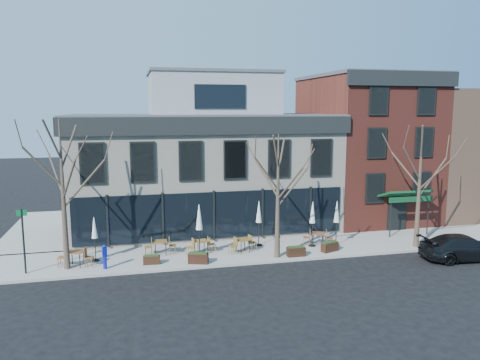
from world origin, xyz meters
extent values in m
plane|color=black|center=(0.00, 0.00, 0.00)|extent=(120.00, 120.00, 0.00)
cube|color=gray|center=(3.25, -2.15, 0.07)|extent=(33.50, 4.70, 0.15)
cube|color=gray|center=(-11.25, 6.00, 0.07)|extent=(4.50, 12.00, 0.15)
cube|color=beige|center=(0.00, 5.00, 4.00)|extent=(18.00, 10.00, 8.00)
cube|color=#47474C|center=(0.00, 5.00, 8.05)|extent=(18.30, 10.30, 0.30)
cube|color=black|center=(0.00, -0.12, 7.55)|extent=(18.30, 0.25, 1.10)
cube|color=black|center=(-9.12, 5.00, 7.55)|extent=(0.25, 10.30, 1.10)
cube|color=black|center=(0.00, -0.06, 1.90)|extent=(17.20, 0.12, 3.00)
cube|color=black|center=(-9.06, 4.00, 1.90)|extent=(0.12, 7.50, 3.00)
cube|color=gray|center=(1.00, 6.00, 9.60)|extent=(9.00, 6.50, 3.00)
cube|color=maroon|center=(13.00, 5.00, 5.50)|extent=(8.00, 10.00, 11.00)
cube|color=#47474C|center=(13.00, 5.00, 11.05)|extent=(8.20, 10.20, 0.25)
cube|color=black|center=(13.00, -0.12, 10.60)|extent=(8.20, 0.25, 1.00)
cube|color=#0C381E|center=(13.00, -0.85, 2.90)|extent=(3.20, 1.66, 0.67)
cube|color=black|center=(13.00, -0.05, 1.25)|extent=(1.40, 0.10, 2.50)
cube|color=#8C664C|center=(23.00, 6.00, 5.00)|extent=(12.00, 12.00, 10.00)
cone|color=#382B21|center=(-8.50, -3.20, 4.11)|extent=(0.34, 0.34, 7.92)
cylinder|color=#382B21|center=(-7.43, -3.01, 4.68)|extent=(2.23, 0.50, 2.48)
cylinder|color=#382B21|center=(-8.95, -2.23, 5.14)|extent=(1.03, 2.05, 2.14)
cylinder|color=#382B21|center=(-9.34, -3.51, 5.65)|extent=(1.80, 0.75, 2.21)
cylinder|color=#382B21|center=(-8.05, -4.16, 5.05)|extent=(1.03, 2.04, 2.28)
cone|color=#382B21|center=(3.00, -3.90, 3.67)|extent=(0.34, 0.34, 7.04)
cylinder|color=#382B21|center=(3.95, -3.73, 4.18)|extent=(2.00, 0.46, 2.21)
cylinder|color=#382B21|center=(2.60, -3.04, 4.59)|extent=(0.93, 1.84, 1.91)
cylinder|color=#382B21|center=(2.25, -4.17, 5.04)|extent=(1.61, 0.68, 1.97)
cylinder|color=#382B21|center=(3.40, -4.76, 4.51)|extent=(0.93, 1.83, 2.03)
cone|color=#382B21|center=(12.00, -3.90, 3.89)|extent=(0.34, 0.34, 7.48)
cylinder|color=#382B21|center=(13.01, -3.72, 4.43)|extent=(2.12, 0.48, 2.35)
cylinder|color=#382B21|center=(11.57, -2.99, 4.86)|extent=(0.98, 1.94, 2.03)
cylinder|color=#382B21|center=(11.20, -4.19, 5.35)|extent=(1.71, 0.71, 2.09)
cylinder|color=#382B21|center=(12.42, -4.81, 4.78)|extent=(0.98, 1.94, 2.16)
cylinder|color=black|center=(-10.50, -3.50, 1.85)|extent=(0.10, 0.10, 3.40)
cube|color=#005926|center=(-10.50, -3.50, 3.35)|extent=(0.50, 0.04, 0.30)
imported|color=black|center=(13.39, -6.38, 0.73)|extent=(5.13, 2.37, 1.45)
cylinder|color=#0C18A7|center=(-6.53, -3.72, 0.51)|extent=(0.21, 0.21, 0.72)
cube|color=#0C18A7|center=(-6.53, -3.72, 1.13)|extent=(0.27, 0.24, 0.52)
cone|color=#0C18A7|center=(-6.53, -3.72, 1.44)|extent=(0.27, 0.27, 0.12)
cube|color=brown|center=(-8.07, -2.95, 0.96)|extent=(0.93, 0.93, 0.04)
cylinder|color=black|center=(-8.45, -3.18, 0.55)|extent=(0.04, 0.04, 0.80)
cylinder|color=black|center=(-7.84, -3.32, 0.55)|extent=(0.04, 0.04, 0.80)
cylinder|color=black|center=(-8.31, -2.58, 0.55)|extent=(0.04, 0.04, 0.80)
cylinder|color=black|center=(-7.70, -2.71, 0.55)|extent=(0.04, 0.04, 0.80)
cube|color=brown|center=(-3.48, -1.86, 0.93)|extent=(0.79, 0.79, 0.04)
cylinder|color=black|center=(-3.80, -2.14, 0.54)|extent=(0.04, 0.04, 0.77)
cylinder|color=black|center=(-3.20, -2.18, 0.54)|extent=(0.04, 0.04, 0.77)
cylinder|color=black|center=(-3.77, -1.54, 0.54)|extent=(0.04, 0.04, 0.77)
cylinder|color=black|center=(-3.17, -1.58, 0.54)|extent=(0.04, 0.04, 0.77)
cube|color=brown|center=(-1.15, -2.23, 0.91)|extent=(0.85, 0.85, 0.04)
cylinder|color=black|center=(-1.38, -2.57, 0.52)|extent=(0.04, 0.04, 0.75)
cylinder|color=black|center=(-0.81, -2.46, 0.52)|extent=(0.04, 0.04, 0.75)
cylinder|color=black|center=(-1.49, -2.00, 0.52)|extent=(0.04, 0.04, 0.75)
cylinder|color=black|center=(-0.92, -1.89, 0.52)|extent=(0.04, 0.04, 0.75)
cube|color=brown|center=(1.30, -2.54, 0.92)|extent=(0.92, 0.92, 0.04)
cylinder|color=black|center=(1.11, -2.91, 0.53)|extent=(0.04, 0.04, 0.76)
cylinder|color=black|center=(1.67, -2.74, 0.53)|extent=(0.04, 0.04, 0.76)
cylinder|color=black|center=(0.93, -2.35, 0.53)|extent=(0.04, 0.04, 0.76)
cylinder|color=black|center=(1.49, -2.17, 0.53)|extent=(0.04, 0.04, 0.76)
cube|color=brown|center=(6.18, -2.28, 0.93)|extent=(0.96, 0.96, 0.04)
cylinder|color=black|center=(5.80, -2.45, 0.53)|extent=(0.04, 0.04, 0.77)
cylinder|color=black|center=(6.36, -2.67, 0.53)|extent=(0.04, 0.04, 0.77)
cylinder|color=black|center=(6.01, -1.90, 0.53)|extent=(0.04, 0.04, 0.77)
cylinder|color=black|center=(6.57, -2.11, 0.53)|extent=(0.04, 0.04, 0.77)
cylinder|color=black|center=(-7.11, -2.23, 0.18)|extent=(0.40, 0.40, 0.05)
cylinder|color=black|center=(-7.11, -2.23, 1.15)|extent=(0.05, 0.05, 2.00)
cone|color=silver|center=(-7.11, -2.23, 2.06)|extent=(0.33, 0.33, 1.18)
cylinder|color=black|center=(-1.33, -2.80, 0.18)|extent=(0.49, 0.49, 0.07)
cylinder|color=black|center=(-1.33, -2.80, 1.37)|extent=(0.06, 0.06, 2.44)
cone|color=silver|center=(-1.33, -2.80, 2.48)|extent=(0.40, 0.40, 1.44)
cylinder|color=black|center=(2.58, -1.45, 0.18)|extent=(0.45, 0.45, 0.06)
cylinder|color=black|center=(2.58, -1.45, 1.27)|extent=(0.05, 0.05, 2.25)
cone|color=silver|center=(2.58, -1.45, 2.30)|extent=(0.37, 0.37, 1.33)
cylinder|color=black|center=(5.76, -2.33, 0.18)|extent=(0.45, 0.45, 0.06)
cylinder|color=black|center=(5.76, -2.33, 1.27)|extent=(0.05, 0.05, 2.25)
cone|color=silver|center=(5.76, -2.33, 2.30)|extent=(0.37, 0.37, 1.33)
cylinder|color=black|center=(7.26, -2.57, 0.18)|extent=(0.45, 0.45, 0.06)
cylinder|color=black|center=(7.26, -2.57, 1.28)|extent=(0.05, 0.05, 2.26)
cone|color=beige|center=(7.26, -2.57, 2.30)|extent=(0.37, 0.37, 1.33)
cube|color=black|center=(-4.08, -3.50, 0.38)|extent=(0.94, 0.44, 0.45)
cube|color=#1E3314|center=(-4.08, -3.50, 0.62)|extent=(0.84, 0.36, 0.07)
cube|color=black|center=(-1.57, -3.96, 0.42)|extent=(1.17, 0.74, 0.55)
cube|color=#1E3314|center=(-1.57, -3.96, 0.72)|extent=(1.04, 0.63, 0.09)
cube|color=black|center=(4.11, -4.02, 0.41)|extent=(1.06, 0.43, 0.53)
cube|color=#1E3314|center=(4.11, -4.02, 0.70)|extent=(0.95, 0.35, 0.08)
cube|color=black|center=(6.39, -3.60, 0.42)|extent=(1.15, 0.76, 0.53)
cube|color=#1E3314|center=(6.39, -3.60, 0.70)|extent=(1.02, 0.64, 0.09)
camera|label=1|loc=(-5.03, -28.61, 8.58)|focal=35.00mm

